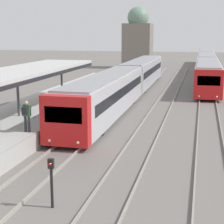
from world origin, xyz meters
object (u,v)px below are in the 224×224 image
object	(u,v)px
person_on_platform	(26,114)
train_far	(206,63)
train_near	(128,80)
signal_post_near	(51,178)

from	to	relation	value
person_on_platform	train_far	bearing A→B (deg)	77.08
train_near	train_far	bearing A→B (deg)	72.50
train_near	train_far	distance (m)	24.81
train_near	signal_post_near	world-z (taller)	train_near
train_far	person_on_platform	bearing A→B (deg)	-102.92
person_on_platform	train_far	xyz separation A→B (m)	(9.45, 41.19, -0.28)
person_on_platform	signal_post_near	distance (m)	7.16
person_on_platform	train_far	world-z (taller)	train_far
person_on_platform	signal_post_near	xyz separation A→B (m)	(3.84, -5.99, -0.84)
person_on_platform	signal_post_near	world-z (taller)	person_on_platform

